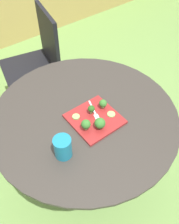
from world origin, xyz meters
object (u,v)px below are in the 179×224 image
at_px(patio_chair, 38,57).
at_px(drinking_glass, 63,148).
at_px(salad_plate, 95,119).
at_px(fork, 94,112).

height_order(patio_chair, drinking_glass, patio_chair).
bearing_deg(salad_plate, drinking_glass, -162.67).
bearing_deg(fork, drinking_glass, -158.01).
height_order(drinking_glass, fork, drinking_glass).
relative_size(patio_chair, drinking_glass, 7.88).
distance_m(patio_chair, salad_plate, 0.98).
relative_size(salad_plate, drinking_glass, 2.21).
height_order(salad_plate, drinking_glass, drinking_glass).
bearing_deg(salad_plate, fork, 53.96).
bearing_deg(fork, salad_plate, -126.04).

